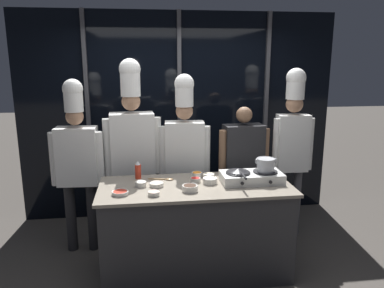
{
  "coord_description": "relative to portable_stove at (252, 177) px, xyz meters",
  "views": [
    {
      "loc": [
        -0.49,
        -3.38,
        2.12
      ],
      "look_at": [
        0.0,
        0.25,
        1.27
      ],
      "focal_mm": 35.0,
      "sensor_mm": 36.0,
      "label": 1
    }
  ],
  "objects": [
    {
      "name": "chef_line",
      "position": [
        -0.59,
        0.63,
        0.15
      ],
      "size": [
        0.57,
        0.25,
        1.95
      ],
      "rotation": [
        0.0,
        0.0,
        3.07
      ],
      "color": "#2D3856",
      "rests_on": "ground_plane"
    },
    {
      "name": "prep_bowl_bean_sprouts",
      "position": [
        -0.41,
        0.02,
        -0.02
      ],
      "size": [
        0.14,
        0.14,
        0.06
      ],
      "color": "silver",
      "rests_on": "demo_counter"
    },
    {
      "name": "prep_bowl_noodles",
      "position": [
        -0.4,
        0.17,
        -0.02
      ],
      "size": [
        0.12,
        0.12,
        0.05
      ],
      "color": "silver",
      "rests_on": "demo_counter"
    },
    {
      "name": "serving_spoon_slotted",
      "position": [
        -0.83,
        0.18,
        -0.04
      ],
      "size": [
        0.25,
        0.09,
        0.02
      ],
      "color": "olive",
      "rests_on": "demo_counter"
    },
    {
      "name": "squeeze_bottle_chili",
      "position": [
        -1.11,
        0.26,
        0.04
      ],
      "size": [
        0.06,
        0.06,
        0.19
      ],
      "color": "red",
      "rests_on": "demo_counter"
    },
    {
      "name": "person_guest",
      "position": [
        0.08,
        0.62,
        -0.02
      ],
      "size": [
        0.59,
        0.27,
        1.59
      ],
      "rotation": [
        0.0,
        0.0,
        3.21
      ],
      "color": "#2D3856",
      "rests_on": "ground_plane"
    },
    {
      "name": "stock_pot",
      "position": [
        0.14,
        0.0,
        0.12
      ],
      "size": [
        0.2,
        0.18,
        0.13
      ],
      "color": "#B7BABF",
      "rests_on": "portable_stove"
    },
    {
      "name": "prep_bowl_bell_pepper",
      "position": [
        -0.55,
        0.07,
        -0.03
      ],
      "size": [
        0.1,
        0.1,
        0.04
      ],
      "color": "silver",
      "rests_on": "demo_counter"
    },
    {
      "name": "demo_counter",
      "position": [
        -0.56,
        -0.02,
        -0.51
      ],
      "size": [
        1.85,
        0.79,
        0.92
      ],
      "color": "#2D2D30",
      "rests_on": "ground_plane"
    },
    {
      "name": "frying_pan",
      "position": [
        -0.14,
        -0.01,
        0.07
      ],
      "size": [
        0.23,
        0.4,
        0.04
      ],
      "color": "#232326",
      "rests_on": "portable_stove"
    },
    {
      "name": "prep_bowl_chili_flakes",
      "position": [
        -1.27,
        -0.18,
        -0.03
      ],
      "size": [
        0.15,
        0.15,
        0.04
      ],
      "color": "silver",
      "rests_on": "demo_counter"
    },
    {
      "name": "chef_pastry",
      "position": [
        0.67,
        0.63,
        0.25
      ],
      "size": [
        0.48,
        0.22,
        2.01
      ],
      "rotation": [
        0.0,
        0.0,
        3.11
      ],
      "color": "#4C4C51",
      "rests_on": "ground_plane"
    },
    {
      "name": "prep_bowl_shrimp",
      "position": [
        -0.97,
        -0.24,
        -0.03
      ],
      "size": [
        0.11,
        0.11,
        0.04
      ],
      "color": "silver",
      "rests_on": "demo_counter"
    },
    {
      "name": "portable_stove",
      "position": [
        0.0,
        0.0,
        0.0
      ],
      "size": [
        0.6,
        0.32,
        0.11
      ],
      "color": "silver",
      "rests_on": "demo_counter"
    },
    {
      "name": "prep_bowl_chicken",
      "position": [
        -0.93,
        -0.0,
        -0.03
      ],
      "size": [
        0.13,
        0.13,
        0.04
      ],
      "color": "silver",
      "rests_on": "demo_counter"
    },
    {
      "name": "ground_plane",
      "position": [
        -0.56,
        -0.02,
        -0.97
      ],
      "size": [
        24.0,
        24.0,
        0.0
      ],
      "primitive_type": "plane",
      "color": "#47423D"
    },
    {
      "name": "window_wall_back",
      "position": [
        -0.56,
        1.51,
        0.38
      ],
      "size": [
        4.14,
        0.09,
        2.7
      ],
      "color": "black",
      "rests_on": "ground_plane"
    },
    {
      "name": "chef_head",
      "position": [
        -1.75,
        0.6,
        0.13
      ],
      "size": [
        0.56,
        0.25,
        1.91
      ],
      "rotation": [
        0.0,
        0.0,
        3.08
      ],
      "color": "#232326",
      "rests_on": "ground_plane"
    },
    {
      "name": "chef_sous",
      "position": [
        -1.17,
        0.68,
        0.23
      ],
      "size": [
        0.63,
        0.28,
        2.11
      ],
      "rotation": [
        0.0,
        0.0,
        3.2
      ],
      "color": "#2D3856",
      "rests_on": "ground_plane"
    },
    {
      "name": "prep_bowl_garlic",
      "position": [
        -1.08,
        0.02,
        -0.02
      ],
      "size": [
        0.11,
        0.11,
        0.05
      ],
      "color": "silver",
      "rests_on": "demo_counter"
    },
    {
      "name": "prep_bowl_carrots",
      "position": [
        -0.51,
        0.23,
        -0.02
      ],
      "size": [
        0.11,
        0.11,
        0.05
      ],
      "color": "silver",
      "rests_on": "demo_counter"
    },
    {
      "name": "prep_bowl_soy_glaze",
      "position": [
        -0.63,
        -0.17,
        -0.02
      ],
      "size": [
        0.15,
        0.15,
        0.06
      ],
      "color": "silver",
      "rests_on": "demo_counter"
    }
  ]
}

